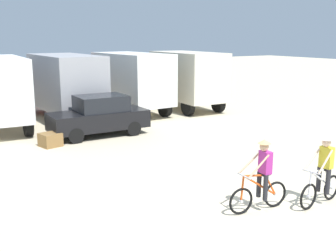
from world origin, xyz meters
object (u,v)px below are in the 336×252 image
supply_crate (50,140)px  box_truck_grey_hauler (63,83)px  box_truck_cream_rv (183,77)px  sedan_parked (99,116)px  cyclist_orange_shirt (261,178)px  box_truck_white_box (127,79)px  cyclist_cowboy_hat (323,173)px

supply_crate → box_truck_grey_hauler: bearing=67.0°
box_truck_cream_rv → sedan_parked: 8.17m
cyclist_orange_shirt → supply_crate: size_ratio=2.48×
box_truck_white_box → cyclist_cowboy_hat: 14.64m
box_truck_grey_hauler → box_truck_white_box: 3.70m
supply_crate → box_truck_white_box: bearing=41.4°
box_truck_cream_rv → cyclist_cowboy_hat: size_ratio=3.75×
box_truck_grey_hauler → supply_crate: 5.73m
cyclist_cowboy_hat → supply_crate: 10.38m
sedan_parked → supply_crate: size_ratio=5.73×
box_truck_grey_hauler → box_truck_white_box: size_ratio=0.99×
box_truck_grey_hauler → box_truck_cream_rv: 7.21m
box_truck_cream_rv → box_truck_white_box: bearing=174.6°
supply_crate → cyclist_orange_shirt: bearing=-72.6°
box_truck_cream_rv → box_truck_grey_hauler: bearing=178.1°
box_truck_white_box → cyclist_orange_shirt: size_ratio=3.79×
box_truck_cream_rv → supply_crate: (-9.35, -4.82, -1.61)m
box_truck_cream_rv → sedan_parked: bearing=-149.5°
cyclist_cowboy_hat → supply_crate: bearing=115.2°
box_truck_grey_hauler → sedan_parked: size_ratio=1.62×
box_truck_grey_hauler → cyclist_orange_shirt: bearing=-87.4°
box_truck_white_box → cyclist_orange_shirt: (-3.08, -14.01, -1.03)m
box_truck_grey_hauler → cyclist_cowboy_hat: 14.65m
box_truck_cream_rv → cyclist_orange_shirt: size_ratio=3.75×
box_truck_grey_hauler → sedan_parked: 4.47m
cyclist_orange_shirt → box_truck_white_box: bearing=77.6°
sedan_parked → cyclist_cowboy_hat: cyclist_cowboy_hat is taller
box_truck_grey_hauler → box_truck_cream_rv: same height
box_truck_white_box → supply_crate: box_truck_white_box is taller
supply_crate → box_truck_cream_rv: bearing=27.3°
box_truck_white_box → box_truck_cream_rv: same height
box_truck_cream_rv → sedan_parked: (-6.99, -4.12, -0.99)m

